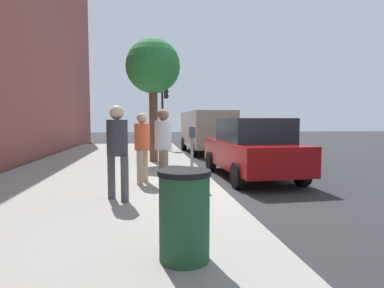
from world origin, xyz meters
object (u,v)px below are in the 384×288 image
at_px(parking_officer, 142,142).
at_px(parked_sedan_near, 251,148).
at_px(pedestrian_at_meter, 163,141).
at_px(parked_van_far, 206,129).
at_px(traffic_signal, 164,105).
at_px(parking_meter, 192,143).
at_px(trash_bin, 184,215).
at_px(street_tree, 153,68).
at_px(pedestrian_bystander, 117,144).

xyz_separation_m(parking_officer, parked_sedan_near, (1.10, -3.18, -0.28)).
bearing_deg(pedestrian_at_meter, parked_van_far, 65.36).
xyz_separation_m(parked_sedan_near, traffic_signal, (8.42, 2.14, 1.68)).
relative_size(parking_officer, parked_van_far, 0.33).
xyz_separation_m(parking_officer, parked_van_far, (8.48, -3.18, 0.08)).
height_order(parking_meter, pedestrian_at_meter, pedestrian_at_meter).
distance_m(traffic_signal, trash_bin, 14.12).
relative_size(pedestrian_at_meter, parked_sedan_near, 0.41).
bearing_deg(parking_meter, traffic_signal, 0.81).
relative_size(pedestrian_at_meter, street_tree, 0.40).
relative_size(parked_sedan_near, parked_van_far, 0.85).
bearing_deg(parked_van_far, traffic_signal, 63.98).
bearing_deg(street_tree, traffic_signal, -7.31).
height_order(parking_officer, street_tree, street_tree).
relative_size(pedestrian_at_meter, parked_van_far, 0.35).
height_order(parking_officer, traffic_signal, traffic_signal).
bearing_deg(parked_van_far, trash_bin, 168.45).
distance_m(pedestrian_bystander, parked_sedan_near, 4.57).
relative_size(traffic_signal, trash_bin, 3.56).
distance_m(parked_sedan_near, trash_bin, 6.16).
xyz_separation_m(pedestrian_at_meter, parked_van_far, (8.96, -2.68, 0.02)).
bearing_deg(parked_sedan_near, parked_van_far, 0.02).
distance_m(pedestrian_at_meter, street_tree, 5.28).
xyz_separation_m(traffic_signal, trash_bin, (-13.98, 0.50, -1.92)).
bearing_deg(traffic_signal, parked_van_far, -116.02).
height_order(parking_officer, parked_sedan_near, parking_officer).
bearing_deg(parking_meter, parking_officer, 68.16).
bearing_deg(pedestrian_bystander, parked_van_far, 26.13).
relative_size(parking_meter, traffic_signal, 0.39).
bearing_deg(pedestrian_bystander, trash_bin, -114.88).
relative_size(parking_officer, parked_sedan_near, 0.39).
bearing_deg(parking_officer, parking_meter, -2.67).
distance_m(street_tree, traffic_signal, 5.49).
relative_size(pedestrian_at_meter, parking_officer, 1.05).
distance_m(parking_officer, traffic_signal, 9.68).
distance_m(parked_van_far, traffic_signal, 2.72).
xyz_separation_m(parking_meter, pedestrian_bystander, (-1.18, 1.62, 0.09)).
distance_m(pedestrian_at_meter, pedestrian_bystander, 1.50).
bearing_deg(parked_sedan_near, parking_meter, 128.19).
xyz_separation_m(pedestrian_bystander, parked_sedan_near, (2.75, -3.63, -0.36)).
relative_size(parking_officer, trash_bin, 1.73).
height_order(pedestrian_at_meter, parked_van_far, parked_van_far).
xyz_separation_m(parked_van_far, street_tree, (-4.29, 2.83, 2.42)).
bearing_deg(pedestrian_bystander, street_tree, 38.04).
distance_m(parking_meter, parked_sedan_near, 2.56).
distance_m(parking_officer, trash_bin, 4.52).
xyz_separation_m(pedestrian_at_meter, street_tree, (4.68, 0.14, 2.44)).
relative_size(pedestrian_bystander, parking_officer, 1.06).
relative_size(parking_meter, parked_sedan_near, 0.32).
bearing_deg(pedestrian_at_meter, traffic_signal, 78.93).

